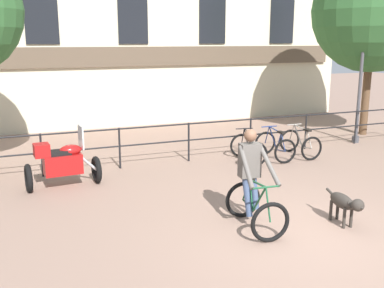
% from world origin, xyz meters
% --- Properties ---
extents(ground_plane, '(60.00, 60.00, 0.00)m').
position_xyz_m(ground_plane, '(0.00, 0.00, 0.00)').
color(ground_plane, '#8E7060').
extents(canal_railing, '(15.05, 0.05, 1.05)m').
position_xyz_m(canal_railing, '(-0.00, 5.20, 0.71)').
color(canal_railing, black).
rests_on(canal_railing, ground_plane).
extents(cyclist_with_bike, '(0.78, 1.22, 1.70)m').
position_xyz_m(cyclist_with_bike, '(-0.56, 0.76, 0.76)').
color(cyclist_with_bike, black).
rests_on(cyclist_with_bike, ground_plane).
extents(dog, '(0.27, 1.05, 0.60)m').
position_xyz_m(dog, '(0.94, 0.15, 0.42)').
color(dog, '#332D28').
rests_on(dog, ground_plane).
extents(parked_motorcycle, '(1.63, 0.74, 1.35)m').
position_xyz_m(parked_motorcycle, '(-3.39, 4.18, 0.56)').
color(parked_motorcycle, black).
rests_on(parked_motorcycle, ground_plane).
extents(parked_bicycle_near_lamp, '(0.81, 1.19, 0.86)m').
position_xyz_m(parked_bicycle_near_lamp, '(1.45, 4.54, 0.36)').
color(parked_bicycle_near_lamp, black).
rests_on(parked_bicycle_near_lamp, ground_plane).
extents(parked_bicycle_mid_left, '(0.68, 1.12, 0.86)m').
position_xyz_m(parked_bicycle_mid_left, '(2.28, 4.54, 0.36)').
color(parked_bicycle_mid_left, black).
rests_on(parked_bicycle_mid_left, ground_plane).
extents(parked_bicycle_mid_right, '(0.67, 1.12, 0.86)m').
position_xyz_m(parked_bicycle_mid_right, '(3.11, 4.54, 0.36)').
color(parked_bicycle_mid_right, black).
rests_on(parked_bicycle_mid_right, ground_plane).
extents(street_lamp, '(0.28, 0.28, 3.81)m').
position_xyz_m(street_lamp, '(5.78, 5.33, 2.15)').
color(street_lamp, '#424247').
rests_on(street_lamp, ground_plane).
extents(tree_canalside_right, '(3.97, 3.97, 6.09)m').
position_xyz_m(tree_canalside_right, '(6.90, 6.24, 4.10)').
color(tree_canalside_right, brown).
rests_on(tree_canalside_right, ground_plane).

